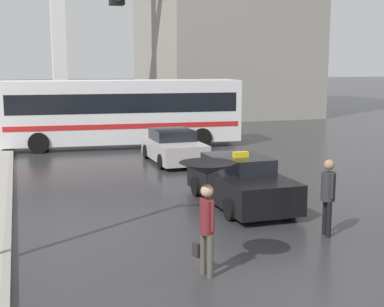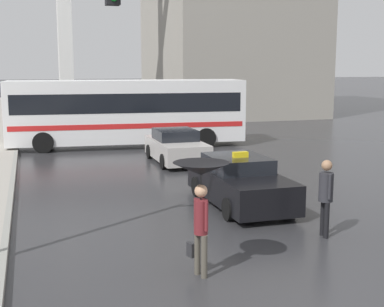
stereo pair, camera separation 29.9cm
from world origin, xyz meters
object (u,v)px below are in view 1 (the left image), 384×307
(taxi, at_px, (240,182))
(city_bus, at_px, (123,110))
(traffic_light, at_px, (29,49))
(pedestrian_with_umbrella, at_px, (207,184))
(pedestrian_man, at_px, (328,190))
(sedan_red, at_px, (173,147))

(taxi, xyz_separation_m, city_bus, (-1.07, 12.06, 1.15))
(taxi, relative_size, traffic_light, 0.70)
(pedestrian_with_umbrella, xyz_separation_m, pedestrian_man, (3.51, 1.41, -0.70))
(taxi, xyz_separation_m, pedestrian_man, (0.81, -3.30, 0.44))
(sedan_red, relative_size, city_bus, 0.35)
(sedan_red, distance_m, pedestrian_with_umbrella, 12.19)
(taxi, xyz_separation_m, sedan_red, (0.06, 7.10, -0.02))
(city_bus, relative_size, pedestrian_with_umbrella, 5.23)
(taxi, relative_size, pedestrian_with_umbrella, 2.00)
(city_bus, relative_size, traffic_light, 1.84)
(pedestrian_man, relative_size, traffic_light, 0.29)
(pedestrian_man, bearing_deg, traffic_light, -85.66)
(pedestrian_with_umbrella, relative_size, pedestrian_man, 1.21)
(pedestrian_man, distance_m, traffic_light, 7.28)
(pedestrian_man, bearing_deg, sedan_red, -167.87)
(sedan_red, distance_m, pedestrian_man, 10.44)
(traffic_light, bearing_deg, pedestrian_man, -3.67)
(city_bus, bearing_deg, pedestrian_man, -168.15)
(city_bus, bearing_deg, taxi, -170.07)
(pedestrian_with_umbrella, xyz_separation_m, traffic_light, (-3.02, 1.83, 2.49))
(taxi, bearing_deg, pedestrian_with_umbrella, 60.24)
(city_bus, relative_size, pedestrian_man, 6.31)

